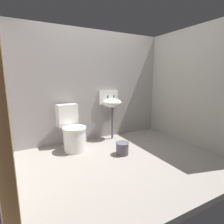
% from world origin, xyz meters
% --- Properties ---
extents(ground_plane, '(3.43, 2.55, 0.08)m').
position_xyz_m(ground_plane, '(0.00, 0.00, -0.04)').
color(ground_plane, gray).
extents(wall_back, '(3.43, 0.10, 2.15)m').
position_xyz_m(wall_back, '(0.00, 1.12, 1.08)').
color(wall_back, '#9A9593').
rests_on(wall_back, ground).
extents(wall_right, '(0.10, 2.35, 2.15)m').
position_xyz_m(wall_right, '(1.56, 0.10, 1.08)').
color(wall_right, '#9B9A90').
rests_on(wall_right, ground).
extents(toilet_near_wall, '(0.46, 0.64, 0.78)m').
position_xyz_m(toilet_near_wall, '(-0.55, 0.72, 0.32)').
color(toilet_near_wall, white).
rests_on(toilet_near_wall, ground).
extents(sink, '(0.42, 0.35, 0.99)m').
position_xyz_m(sink, '(0.33, 0.91, 0.75)').
color(sink, '#514D5A').
rests_on(sink, ground).
extents(bucket, '(0.22, 0.22, 0.21)m').
position_xyz_m(bucket, '(0.11, 0.12, 0.11)').
color(bucket, '#514D5A').
rests_on(bucket, ground).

